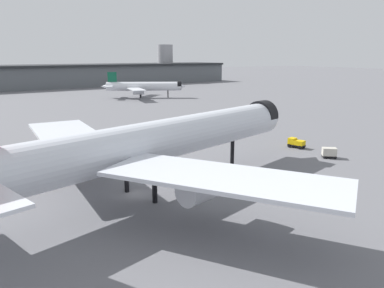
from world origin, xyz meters
name	(u,v)px	position (x,y,z in m)	size (l,w,h in m)	color
ground	(135,194)	(0.00, 0.00, 0.00)	(900.00, 900.00, 0.00)	slate
airliner_near_gate	(152,143)	(2.42, -0.50, 6.86)	(58.08, 51.90, 15.58)	silver
airliner_far_taxiway	(144,86)	(42.23, 108.43, 4.83)	(34.55, 30.85, 10.96)	silver
terminal_building	(72,75)	(26.70, 185.74, 6.57)	(210.61, 57.61, 24.76)	slate
baggage_tug_wing	(296,143)	(37.10, 9.68, 0.97)	(2.72, 3.54, 1.85)	black
baggage_cart_trailing	(329,152)	(37.01, 1.15, 0.98)	(2.87, 2.78, 1.82)	black
traffic_cone_near_nose	(60,142)	(-3.98, 34.93, 0.30)	(0.48, 0.48, 0.60)	#F2600C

